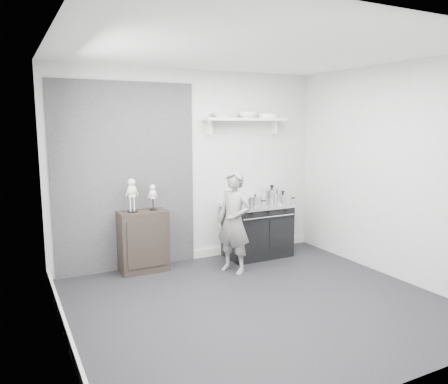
% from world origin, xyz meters
% --- Properties ---
extents(ground, '(4.00, 4.00, 0.00)m').
position_xyz_m(ground, '(0.00, 0.00, 0.00)').
color(ground, black).
rests_on(ground, ground).
extents(room_shell, '(4.02, 3.62, 2.71)m').
position_xyz_m(room_shell, '(-0.09, 0.15, 1.64)').
color(room_shell, '#AFAFAD').
rests_on(room_shell, ground).
extents(wall_shelf, '(1.30, 0.26, 0.24)m').
position_xyz_m(wall_shelf, '(0.80, 1.68, 2.01)').
color(wall_shelf, silver).
rests_on(wall_shelf, room_shell).
extents(stove, '(0.99, 0.62, 0.79)m').
position_xyz_m(stove, '(0.91, 1.48, 0.40)').
color(stove, black).
rests_on(stove, ground).
extents(side_cabinet, '(0.63, 0.37, 0.82)m').
position_xyz_m(side_cabinet, '(-0.80, 1.61, 0.41)').
color(side_cabinet, black).
rests_on(side_cabinet, ground).
extents(child, '(0.52, 0.59, 1.36)m').
position_xyz_m(child, '(0.26, 1.02, 0.68)').
color(child, slate).
rests_on(child, ground).
extents(pot_front_left, '(0.32, 0.24, 0.17)m').
position_xyz_m(pot_front_left, '(0.59, 1.40, 0.86)').
color(pot_front_left, silver).
rests_on(pot_front_left, stove).
extents(pot_back_right, '(0.40, 0.31, 0.25)m').
position_xyz_m(pot_back_right, '(1.20, 1.56, 0.89)').
color(pot_back_right, silver).
rests_on(pot_back_right, stove).
extents(pot_front_right, '(0.35, 0.26, 0.20)m').
position_xyz_m(pot_front_right, '(1.24, 1.32, 0.87)').
color(pot_front_right, silver).
rests_on(pot_front_right, stove).
extents(pot_front_center, '(0.27, 0.19, 0.17)m').
position_xyz_m(pot_front_center, '(0.78, 1.35, 0.86)').
color(pot_front_center, silver).
rests_on(pot_front_center, stove).
extents(skeleton_full, '(0.14, 0.09, 0.51)m').
position_xyz_m(skeleton_full, '(-0.93, 1.61, 1.07)').
color(skeleton_full, beige).
rests_on(skeleton_full, side_cabinet).
extents(skeleton_torso, '(0.11, 0.07, 0.39)m').
position_xyz_m(skeleton_torso, '(-0.65, 1.61, 1.01)').
color(skeleton_torso, beige).
rests_on(skeleton_torso, side_cabinet).
extents(bowl_large, '(0.29, 0.29, 0.07)m').
position_xyz_m(bowl_large, '(0.42, 1.67, 2.07)').
color(bowl_large, white).
rests_on(bowl_large, wall_shelf).
extents(bowl_small, '(0.27, 0.27, 0.08)m').
position_xyz_m(bowl_small, '(0.83, 1.67, 2.08)').
color(bowl_small, white).
rests_on(bowl_small, wall_shelf).
extents(plate_stack, '(0.28, 0.28, 0.06)m').
position_xyz_m(plate_stack, '(1.17, 1.67, 2.07)').
color(plate_stack, white).
rests_on(plate_stack, wall_shelf).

